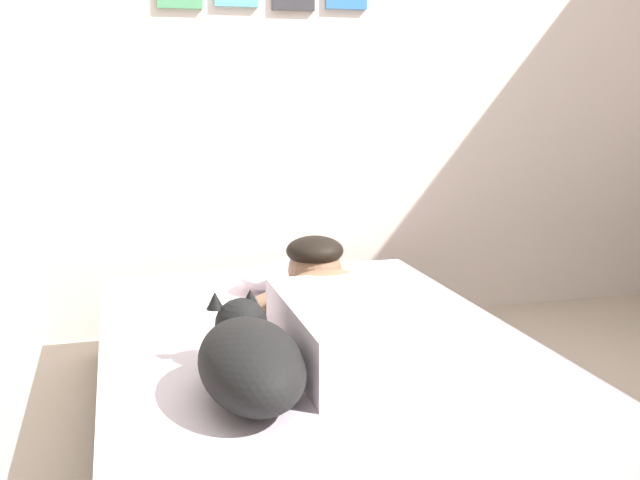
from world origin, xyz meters
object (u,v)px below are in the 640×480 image
at_px(bed, 314,388).
at_px(coffee_cup, 321,296).
at_px(cell_phone, 283,340).
at_px(person_lying, 346,312).
at_px(dog, 250,358).
at_px(pillow, 307,276).

bearing_deg(bed, coffee_cup, 70.64).
bearing_deg(cell_phone, bed, 10.36).
bearing_deg(person_lying, bed, 126.57).
bearing_deg(bed, dog, -124.54).
xyz_separation_m(dog, cell_phone, (0.17, 0.39, -0.10)).
height_order(pillow, cell_phone, pillow).
bearing_deg(coffee_cup, bed, -109.36).
distance_m(bed, cell_phone, 0.21).
xyz_separation_m(pillow, person_lying, (-0.05, -0.65, 0.05)).
relative_size(person_lying, coffee_cup, 7.36).
distance_m(person_lying, cell_phone, 0.22).
height_order(pillow, person_lying, person_lying).
bearing_deg(cell_phone, person_lying, -23.67).
distance_m(pillow, cell_phone, 0.61).
relative_size(dog, cell_phone, 4.11).
bearing_deg(bed, cell_phone, -169.64).
bearing_deg(cell_phone, dog, -114.05).
xyz_separation_m(bed, pillow, (0.12, 0.55, 0.23)).
bearing_deg(cell_phone, pillow, 68.31).
distance_m(bed, dog, 0.56).
distance_m(dog, coffee_cup, 0.82).
bearing_deg(person_lying, coffee_cup, 84.77).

